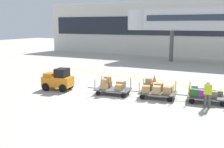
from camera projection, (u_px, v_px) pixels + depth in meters
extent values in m
plane|color=#B2ADA0|center=(111.00, 102.00, 16.40)|extent=(120.00, 120.00, 0.00)
cube|color=yellow|center=(149.00, 80.00, 23.02)|extent=(20.17, 3.35, 0.01)
cube|color=beige|center=(193.00, 29.00, 38.53)|extent=(48.11, 2.40, 8.15)
cube|color=#1E232D|center=(192.00, 26.00, 37.35)|extent=(45.70, 0.12, 2.80)
cube|color=silver|center=(212.00, 19.00, 31.63)|extent=(17.09, 2.20, 2.60)
cylinder|color=silver|center=(139.00, 20.00, 35.66)|extent=(3.00, 3.00, 2.60)
cube|color=#2D3847|center=(211.00, 17.00, 30.59)|extent=(15.38, 0.08, 0.70)
cylinder|color=#59595B|center=(171.00, 46.00, 34.29)|extent=(0.50, 0.50, 3.95)
cube|color=orange|center=(58.00, 81.00, 19.43)|extent=(2.24, 1.39, 0.70)
cube|color=black|center=(62.00, 73.00, 19.20)|extent=(0.93, 1.09, 0.60)
cube|color=orange|center=(50.00, 74.00, 19.53)|extent=(0.83, 1.03, 0.24)
cylinder|color=black|center=(53.00, 84.00, 20.20)|extent=(0.58, 0.26, 0.56)
cylinder|color=black|center=(46.00, 87.00, 19.22)|extent=(0.58, 0.26, 0.56)
cylinder|color=black|center=(70.00, 85.00, 19.77)|extent=(0.58, 0.26, 0.56)
cylinder|color=black|center=(63.00, 88.00, 18.80)|extent=(0.58, 0.26, 0.56)
cube|color=#4C4C4F|center=(113.00, 89.00, 18.18)|extent=(2.48, 1.71, 0.08)
cylinder|color=gray|center=(102.00, 81.00, 19.04)|extent=(0.06, 0.06, 0.70)
cylinder|color=gray|center=(95.00, 85.00, 17.83)|extent=(0.06, 0.06, 0.70)
cylinder|color=gray|center=(131.00, 83.00, 18.38)|extent=(0.06, 0.06, 0.70)
cylinder|color=gray|center=(126.00, 87.00, 17.18)|extent=(0.06, 0.06, 0.70)
cylinder|color=black|center=(104.00, 89.00, 19.04)|extent=(0.33, 0.14, 0.32)
cylinder|color=black|center=(98.00, 93.00, 17.93)|extent=(0.33, 0.14, 0.32)
cylinder|color=black|center=(128.00, 91.00, 18.50)|extent=(0.33, 0.14, 0.32)
cylinder|color=black|center=(123.00, 95.00, 17.39)|extent=(0.33, 0.14, 0.32)
cylinder|color=#333333|center=(92.00, 88.00, 18.65)|extent=(0.70, 0.15, 0.05)
cube|color=olive|center=(107.00, 84.00, 18.57)|extent=(0.61, 0.52, 0.41)
cube|color=#A87F4C|center=(104.00, 86.00, 17.98)|extent=(0.47, 0.41, 0.38)
cube|color=tan|center=(121.00, 85.00, 18.28)|extent=(0.50, 0.48, 0.49)
cube|color=olive|center=(119.00, 87.00, 17.71)|extent=(0.43, 0.51, 0.38)
cube|color=#A87F4C|center=(107.00, 79.00, 18.50)|extent=(0.45, 0.31, 0.34)
cube|color=#A87F4C|center=(104.00, 81.00, 17.92)|extent=(0.39, 0.35, 0.32)
cube|color=#4C4C4F|center=(158.00, 93.00, 17.25)|extent=(2.48, 1.71, 0.08)
cylinder|color=gold|center=(144.00, 84.00, 18.11)|extent=(0.06, 0.06, 0.70)
cylinder|color=gold|center=(139.00, 88.00, 16.90)|extent=(0.06, 0.06, 0.70)
cylinder|color=gold|center=(176.00, 86.00, 17.45)|extent=(0.06, 0.06, 0.70)
cylinder|color=gold|center=(174.00, 90.00, 16.25)|extent=(0.06, 0.06, 0.70)
cylinder|color=black|center=(146.00, 93.00, 18.11)|extent=(0.33, 0.14, 0.32)
cylinder|color=black|center=(142.00, 97.00, 17.00)|extent=(0.33, 0.14, 0.32)
cylinder|color=black|center=(172.00, 95.00, 17.57)|extent=(0.33, 0.14, 0.32)
cylinder|color=black|center=(170.00, 99.00, 16.46)|extent=(0.33, 0.14, 0.32)
cylinder|color=#333333|center=(135.00, 91.00, 17.72)|extent=(0.70, 0.15, 0.05)
cube|color=#9E7A4C|center=(148.00, 87.00, 17.74)|extent=(0.55, 0.44, 0.47)
cube|color=#A87F4C|center=(146.00, 89.00, 17.08)|extent=(0.60, 0.62, 0.45)
cube|color=olive|center=(159.00, 87.00, 17.50)|extent=(0.51, 0.46, 0.50)
cube|color=tan|center=(157.00, 90.00, 16.87)|extent=(0.51, 0.55, 0.47)
cube|color=#9E7A4C|center=(169.00, 89.00, 17.25)|extent=(0.49, 0.46, 0.37)
cube|color=tan|center=(167.00, 90.00, 16.75)|extent=(0.52, 0.48, 0.46)
cube|color=#9E7A4C|center=(149.00, 81.00, 17.67)|extent=(0.45, 0.36, 0.31)
cube|color=#4C4C4F|center=(207.00, 97.00, 16.32)|extent=(2.48, 1.71, 0.08)
cylinder|color=gold|center=(190.00, 87.00, 17.17)|extent=(0.06, 0.06, 0.70)
cylinder|color=gold|center=(189.00, 92.00, 15.97)|extent=(0.06, 0.06, 0.70)
cylinder|color=black|center=(193.00, 96.00, 17.17)|extent=(0.33, 0.14, 0.32)
cylinder|color=black|center=(192.00, 101.00, 16.06)|extent=(0.33, 0.14, 0.32)
cylinder|color=black|center=(222.00, 99.00, 16.64)|extent=(0.33, 0.14, 0.32)
cylinder|color=black|center=(223.00, 104.00, 15.53)|extent=(0.33, 0.14, 0.32)
cylinder|color=#333333|center=(182.00, 95.00, 16.78)|extent=(0.70, 0.15, 0.05)
cube|color=red|center=(194.00, 91.00, 16.83)|extent=(0.59, 0.45, 0.29)
cube|color=#236B2D|center=(195.00, 93.00, 16.18)|extent=(0.48, 0.29, 0.45)
cube|color=navy|center=(203.00, 92.00, 16.62)|extent=(0.63, 0.47, 0.37)
cube|color=#8C338C|center=(203.00, 94.00, 16.01)|extent=(0.57, 0.39, 0.44)
cube|color=black|center=(211.00, 93.00, 16.50)|extent=(0.61, 0.41, 0.29)
cube|color=#726651|center=(212.00, 94.00, 15.91)|extent=(0.59, 0.31, 0.39)
cube|color=#726651|center=(219.00, 93.00, 16.38)|extent=(0.44, 0.33, 0.30)
cube|color=#99999E|center=(195.00, 87.00, 16.79)|extent=(0.44, 0.38, 0.24)
cylinder|color=#4C4C4C|center=(206.00, 101.00, 15.28)|extent=(0.16, 0.16, 0.82)
cylinder|color=#4C4C4C|center=(209.00, 101.00, 15.19)|extent=(0.16, 0.16, 0.82)
cube|color=#D1E51E|center=(208.00, 90.00, 15.02)|extent=(0.40, 0.42, 0.61)
sphere|color=beige|center=(208.00, 84.00, 14.85)|extent=(0.22, 0.22, 0.22)
cone|color=orange|center=(154.00, 78.00, 22.28)|extent=(0.36, 0.36, 0.55)
cone|color=orange|center=(152.00, 84.00, 20.31)|extent=(0.36, 0.36, 0.55)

